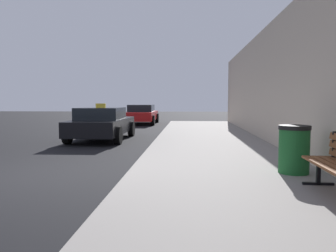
% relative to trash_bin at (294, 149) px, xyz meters
% --- Properties ---
extents(ground_plane, '(80.00, 80.00, 0.00)m').
position_rel_trash_bin_xyz_m(ground_plane, '(-5.21, 0.04, -0.61)').
color(ground_plane, black).
extents(sidewalk, '(4.00, 32.00, 0.15)m').
position_rel_trash_bin_xyz_m(sidewalk, '(-1.21, 0.04, -0.54)').
color(sidewalk, gray).
rests_on(sidewalk, ground_plane).
extents(trash_bin, '(0.59, 0.59, 0.92)m').
position_rel_trash_bin_xyz_m(trash_bin, '(0.00, 0.00, 0.00)').
color(trash_bin, '#195926').
rests_on(trash_bin, sidewalk).
extents(car_black, '(2.03, 4.26, 1.43)m').
position_rel_trash_bin_xyz_m(car_black, '(-5.39, 6.30, 0.03)').
color(car_black, black).
rests_on(car_black, ground_plane).
extents(car_red, '(1.98, 4.38, 1.27)m').
position_rel_trash_bin_xyz_m(car_red, '(-5.10, 15.28, 0.03)').
color(car_red, red).
rests_on(car_red, ground_plane).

